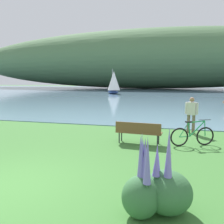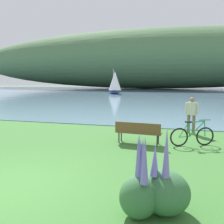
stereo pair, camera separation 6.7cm
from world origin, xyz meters
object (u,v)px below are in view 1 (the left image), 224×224
person_at_shoreline (191,113)px  sailboat_mid_bay (114,82)px  park_bench_near_camera (138,131)px  bicycle_leaning_near_bench (192,136)px

person_at_shoreline → sailboat_mid_bay: sailboat_mid_bay is taller
sailboat_mid_bay → person_at_shoreline: bearing=-69.2°
park_bench_near_camera → sailboat_mid_bay: sailboat_mid_bay is taller
park_bench_near_camera → person_at_shoreline: 3.37m
sailboat_mid_bay → park_bench_near_camera: bearing=-74.2°
park_bench_near_camera → sailboat_mid_bay: (-9.09, 32.20, 1.63)m
park_bench_near_camera → person_at_shoreline: bearing=49.8°
park_bench_near_camera → sailboat_mid_bay: bearing=105.8°
bicycle_leaning_near_bench → person_at_shoreline: bearing=87.4°
park_bench_near_camera → sailboat_mid_bay: size_ratio=0.41×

